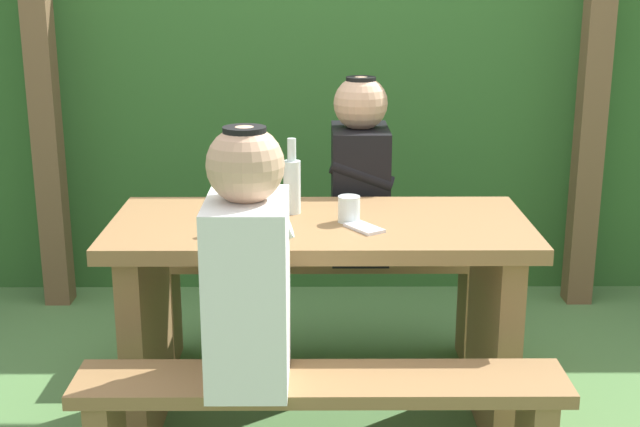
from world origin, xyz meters
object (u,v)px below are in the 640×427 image
(person_white_shirt, at_px, (248,266))
(bottle_right, at_px, (292,184))
(drinking_glass, at_px, (349,209))
(picnic_table, at_px, (320,290))
(cell_phone, at_px, (364,228))
(bottle_left, at_px, (255,201))
(person_black_coat, at_px, (360,175))
(bench_far, at_px, (319,285))
(bench_near, at_px, (321,419))

(person_white_shirt, xyz_separation_m, bottle_right, (0.10, 0.65, 0.07))
(drinking_glass, xyz_separation_m, bottle_right, (-0.19, 0.11, 0.06))
(picnic_table, distance_m, cell_phone, 0.30)
(cell_phone, bearing_deg, bottle_left, 141.88)
(cell_phone, bearing_deg, person_white_shirt, -160.90)
(drinking_glass, height_order, bottle_right, bottle_right)
(person_black_coat, xyz_separation_m, cell_phone, (-0.02, -0.64, -0.02))
(bench_far, relative_size, person_black_coat, 1.95)
(bench_near, relative_size, bench_far, 1.00)
(bench_near, bearing_deg, bottle_right, 98.35)
(bottle_left, bearing_deg, drinking_glass, 10.87)
(bench_near, height_order, person_white_shirt, person_white_shirt)
(bench_far, xyz_separation_m, cell_phone, (0.14, -0.65, 0.44))
(picnic_table, xyz_separation_m, bottle_left, (-0.21, -0.07, 0.33))
(person_white_shirt, bearing_deg, person_black_coat, 71.77)
(person_white_shirt, relative_size, bottle_left, 3.30)
(picnic_table, xyz_separation_m, cell_phone, (0.14, -0.10, 0.25))
(bench_near, xyz_separation_m, bottle_right, (-0.10, 0.65, 0.54))
(bench_far, relative_size, drinking_glass, 15.96)
(person_black_coat, distance_m, bottle_right, 0.52)
(bench_near, distance_m, bottle_left, 0.74)
(bench_far, distance_m, bottle_right, 0.71)
(picnic_table, bearing_deg, cell_phone, -34.69)
(bench_near, height_order, drinking_glass, drinking_glass)
(person_black_coat, bearing_deg, drinking_glass, -96.50)
(bench_far, xyz_separation_m, bottle_left, (-0.21, -0.62, 0.52))
(picnic_table, distance_m, bench_near, 0.58)
(person_white_shirt, height_order, drinking_glass, person_white_shirt)
(bottle_left, relative_size, bottle_right, 0.83)
(bottle_right, bearing_deg, picnic_table, -46.56)
(bench_near, bearing_deg, person_white_shirt, 179.05)
(bench_far, distance_m, person_white_shirt, 1.21)
(bottle_left, distance_m, bottle_right, 0.21)
(bottle_left, relative_size, cell_phone, 1.56)
(picnic_table, bearing_deg, bottle_left, -161.66)
(bench_near, bearing_deg, person_black_coat, 81.71)
(cell_phone, bearing_deg, bench_near, -141.00)
(drinking_glass, bearing_deg, bench_near, -100.12)
(person_black_coat, bearing_deg, picnic_table, -106.29)
(bench_far, distance_m, cell_phone, 0.79)
(bottle_left, distance_m, cell_phone, 0.36)
(bottle_left, bearing_deg, person_black_coat, 58.99)
(person_black_coat, bearing_deg, bench_near, -98.29)
(drinking_glass, relative_size, cell_phone, 0.63)
(bench_far, height_order, person_white_shirt, person_white_shirt)
(drinking_glass, bearing_deg, cell_phone, -62.23)
(person_white_shirt, bearing_deg, bench_near, -0.95)
(drinking_glass, xyz_separation_m, bottle_left, (-0.31, -0.06, 0.05))
(bench_near, xyz_separation_m, cell_phone, (0.14, 0.45, 0.44))
(picnic_table, bearing_deg, bottle_right, 133.44)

